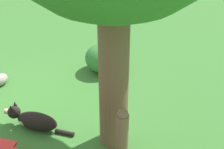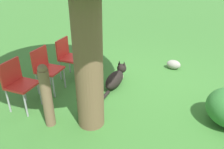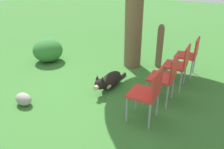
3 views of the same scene
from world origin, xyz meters
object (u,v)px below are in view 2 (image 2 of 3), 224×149
at_px(red_chair_0, 85,46).
at_px(dog, 116,78).
at_px(red_chair_1, 68,55).
at_px(red_chair_2, 46,67).
at_px(fence_post, 47,96).
at_px(red_chair_3, 18,81).

bearing_deg(red_chair_0, dog, -32.50).
distance_m(red_chair_0, red_chair_1, 0.67).
distance_m(red_chair_1, red_chair_2, 0.67).
bearing_deg(fence_post, red_chair_3, -10.84).
xyz_separation_m(red_chair_1, red_chair_2, (0.02, 0.67, 0.00)).
bearing_deg(red_chair_0, red_chair_2, -97.17).
height_order(dog, red_chair_1, red_chair_1).
height_order(fence_post, red_chair_3, fence_post).
bearing_deg(red_chair_2, red_chair_1, 82.83).
bearing_deg(red_chair_0, fence_post, -77.64).
relative_size(red_chair_0, red_chair_3, 1.00).
height_order(red_chair_0, red_chair_3, same).
bearing_deg(red_chair_0, red_chair_1, -97.17).
relative_size(dog, red_chair_2, 1.37).
relative_size(red_chair_2, red_chair_3, 1.00).
relative_size(fence_post, red_chair_3, 1.19).
relative_size(dog, red_chair_0, 1.37).
bearing_deg(red_chair_2, red_chair_3, -97.17).
distance_m(fence_post, red_chair_0, 2.25).
height_order(dog, red_chair_2, red_chair_2).
bearing_deg(red_chair_1, red_chair_3, -97.17).
height_order(dog, fence_post, fence_post).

